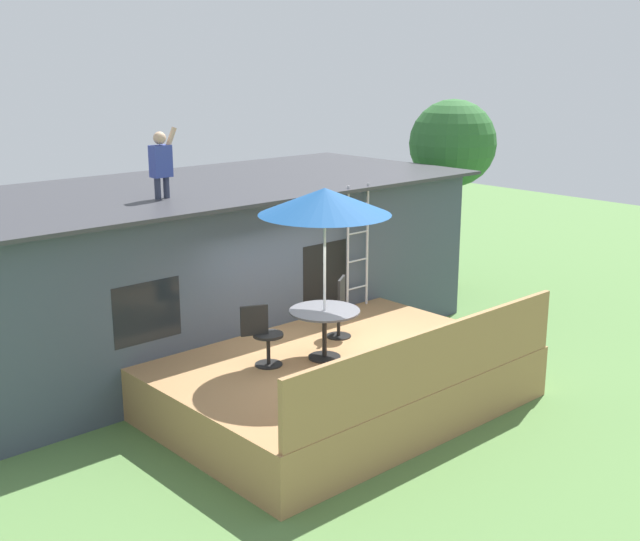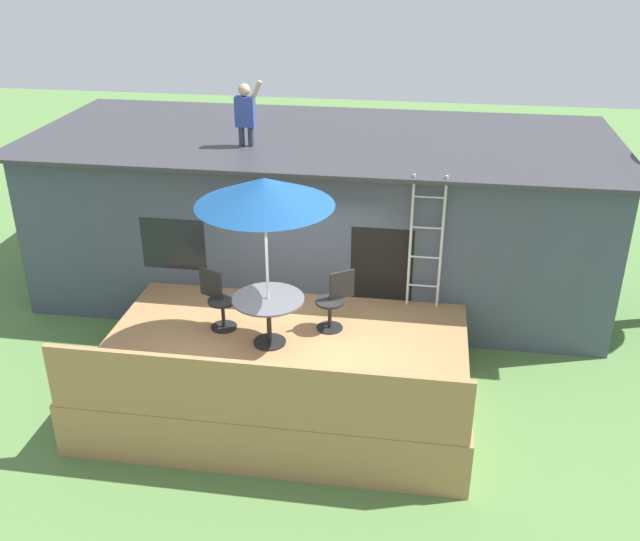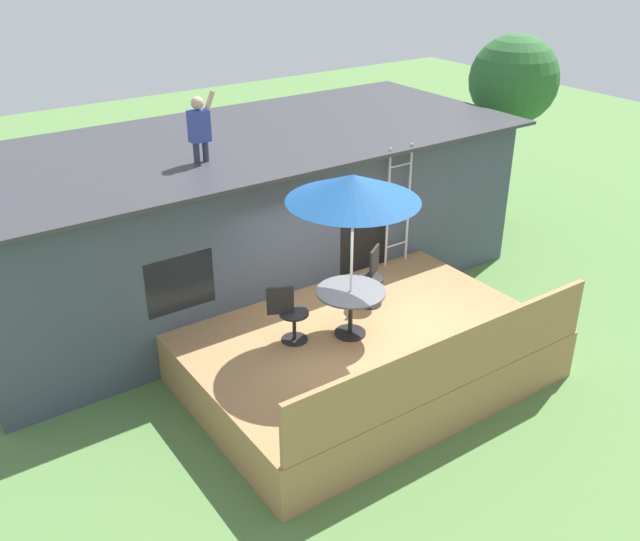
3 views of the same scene
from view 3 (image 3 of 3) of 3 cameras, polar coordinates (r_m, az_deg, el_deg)
name	(u,v)px [view 3 (image 3 of 3)]	position (r m, az deg, el deg)	size (l,w,h in m)	color
ground_plane	(359,371)	(11.37, 3.14, -8.14)	(40.00, 40.00, 0.00)	#567F42
house	(244,215)	(13.33, -6.18, 4.50)	(10.50, 4.50, 2.95)	#424C5B
deck	(359,350)	(11.15, 3.19, -6.45)	(5.34, 3.96, 0.80)	#A87A4C
deck_railing	(451,363)	(9.50, 10.50, -7.32)	(5.24, 0.08, 0.90)	#A87A4C
patio_table	(351,300)	(10.50, 2.50, -2.40)	(1.04, 1.04, 0.74)	black
patio_umbrella	(353,188)	(9.77, 2.70, 6.66)	(1.90, 1.90, 2.54)	silver
step_ladder	(398,206)	(12.60, 6.34, 5.20)	(0.52, 0.04, 2.20)	silver
person_figure	(200,125)	(11.46, -9.69, 11.53)	(0.47, 0.20, 1.11)	#33384C
patio_chair_left	(289,314)	(10.40, -2.50, -3.52)	(0.60, 0.44, 0.92)	black
patio_chair_right	(372,277)	(11.46, 4.18, -0.55)	(0.56, 0.46, 0.92)	black
backyard_tree	(513,83)	(16.51, 15.34, 14.41)	(1.95, 1.95, 4.25)	brown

